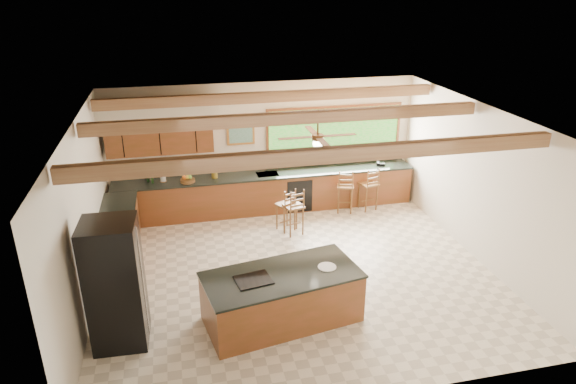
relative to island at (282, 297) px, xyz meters
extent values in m
plane|color=beige|center=(0.57, 1.34, -0.43)|extent=(7.20, 7.20, 0.00)
cube|color=beige|center=(0.57, 4.59, 1.07)|extent=(7.20, 0.04, 3.00)
cube|color=beige|center=(0.57, -1.91, 1.07)|extent=(7.20, 0.04, 3.00)
cube|color=beige|center=(-3.03, 1.34, 1.07)|extent=(0.04, 6.50, 3.00)
cube|color=beige|center=(4.17, 1.34, 1.07)|extent=(0.04, 6.50, 3.00)
cube|color=tan|center=(0.57, 1.34, 2.57)|extent=(7.20, 6.50, 0.04)
cube|color=#96744B|center=(0.57, -0.26, 2.43)|extent=(7.10, 0.15, 0.22)
cube|color=#96744B|center=(0.57, 1.84, 2.43)|extent=(7.10, 0.15, 0.22)
cube|color=#96744B|center=(0.57, 3.64, 2.43)|extent=(7.10, 0.15, 0.22)
cube|color=brown|center=(-1.78, 4.40, 1.47)|extent=(2.30, 0.35, 0.70)
cube|color=beige|center=(-1.78, 4.33, 2.07)|extent=(2.60, 0.50, 0.48)
cylinder|color=#FFEABF|center=(-2.48, 4.33, 1.84)|extent=(0.10, 0.10, 0.01)
cylinder|color=#FFEABF|center=(-1.08, 4.33, 1.84)|extent=(0.10, 0.10, 0.01)
cube|color=#5FA53A|center=(2.27, 4.56, 1.24)|extent=(3.20, 0.04, 1.30)
cube|color=#B37A36|center=(0.02, 4.56, 1.42)|extent=(0.64, 0.03, 0.54)
cube|color=#447B5D|center=(0.02, 4.54, 1.42)|extent=(0.54, 0.01, 0.44)
cube|color=brown|center=(0.57, 4.25, 0.01)|extent=(7.00, 0.65, 0.88)
cube|color=black|center=(0.57, 4.25, 0.47)|extent=(7.04, 0.69, 0.04)
cube|color=brown|center=(-2.69, 2.69, 0.01)|extent=(0.65, 2.35, 0.88)
cube|color=black|center=(-2.69, 2.69, 0.47)|extent=(0.69, 2.39, 0.04)
cube|color=black|center=(1.27, 3.92, -0.01)|extent=(0.60, 0.02, 0.78)
cube|color=silver|center=(0.57, 4.25, 0.48)|extent=(0.50, 0.38, 0.03)
cylinder|color=silver|center=(0.57, 4.45, 0.64)|extent=(0.03, 0.03, 0.30)
cylinder|color=silver|center=(0.57, 4.35, 0.77)|extent=(0.03, 0.20, 0.03)
cylinder|color=silver|center=(-1.80, 4.29, 0.64)|extent=(0.12, 0.12, 0.31)
cylinder|color=#1C3A17|center=(-2.13, 4.36, 0.60)|extent=(0.06, 0.06, 0.21)
cylinder|color=#1C3A17|center=(-2.03, 4.25, 0.58)|extent=(0.05, 0.05, 0.19)
cube|color=black|center=(3.37, 4.24, 0.54)|extent=(0.24, 0.21, 0.09)
cube|color=brown|center=(0.00, 0.00, -0.02)|extent=(2.57, 1.52, 0.82)
cube|color=black|center=(0.00, 0.00, 0.41)|extent=(2.61, 1.56, 0.04)
cube|color=black|center=(-0.46, -0.08, 0.43)|extent=(0.60, 0.51, 0.02)
cylinder|color=silver|center=(0.75, 0.04, 0.43)|extent=(0.30, 0.30, 0.01)
cube|color=black|center=(-2.48, 0.04, 0.57)|extent=(0.81, 0.79, 2.00)
cube|color=silver|center=(-2.10, 0.04, 0.57)|extent=(0.02, 0.05, 1.84)
cube|color=brown|center=(0.76, 3.14, 0.17)|extent=(0.47, 0.47, 0.04)
cylinder|color=brown|center=(0.62, 3.00, -0.14)|extent=(0.03, 0.03, 0.58)
cylinder|color=brown|center=(0.90, 3.00, -0.14)|extent=(0.03, 0.03, 0.58)
cylinder|color=brown|center=(0.62, 3.28, -0.14)|extent=(0.03, 0.03, 0.58)
cylinder|color=brown|center=(0.90, 3.28, -0.14)|extent=(0.03, 0.03, 0.58)
cube|color=brown|center=(0.88, 2.94, 0.21)|extent=(0.46, 0.46, 0.04)
cylinder|color=brown|center=(0.73, 2.79, -0.12)|extent=(0.04, 0.04, 0.62)
cylinder|color=brown|center=(1.04, 2.79, -0.12)|extent=(0.04, 0.04, 0.62)
cylinder|color=brown|center=(0.73, 3.09, -0.12)|extent=(0.04, 0.04, 0.62)
cylinder|color=brown|center=(1.04, 3.09, -0.12)|extent=(0.04, 0.04, 0.62)
cube|color=brown|center=(2.91, 3.79, 0.21)|extent=(0.46, 0.46, 0.04)
cylinder|color=brown|center=(2.76, 3.64, -0.12)|extent=(0.04, 0.04, 0.62)
cylinder|color=brown|center=(3.06, 3.64, -0.12)|extent=(0.04, 0.04, 0.62)
cylinder|color=brown|center=(2.76, 3.94, -0.12)|extent=(0.04, 0.04, 0.62)
cylinder|color=brown|center=(3.06, 3.94, -0.12)|extent=(0.04, 0.04, 0.62)
cube|color=brown|center=(2.33, 3.79, 0.22)|extent=(0.48, 0.48, 0.04)
cylinder|color=brown|center=(2.18, 3.64, -0.12)|extent=(0.04, 0.04, 0.63)
cylinder|color=brown|center=(2.48, 3.64, -0.12)|extent=(0.04, 0.04, 0.63)
cylinder|color=brown|center=(2.18, 3.94, -0.12)|extent=(0.04, 0.04, 0.63)
cylinder|color=brown|center=(2.48, 3.94, -0.12)|extent=(0.04, 0.04, 0.63)
camera|label=1|loc=(-1.43, -6.76, 4.71)|focal=32.00mm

